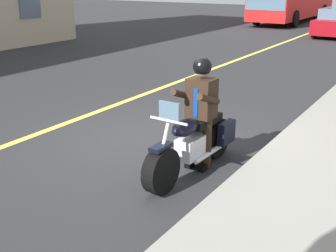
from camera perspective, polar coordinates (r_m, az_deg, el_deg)
name	(u,v)px	position (r m, az deg, el deg)	size (l,w,h in m)	color
ground_plane	(150,141)	(7.79, -2.48, -2.00)	(80.00, 80.00, 0.00)	#28282B
lane_center_stripe	(71,122)	(9.03, -12.90, 0.58)	(60.00, 0.16, 0.01)	#E5DB4C
motorcycle_main	(194,144)	(6.44, 3.47, -2.38)	(2.22, 0.63, 1.26)	black
rider_main	(201,104)	(6.40, 4.43, 3.00)	(0.63, 0.56, 1.74)	black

